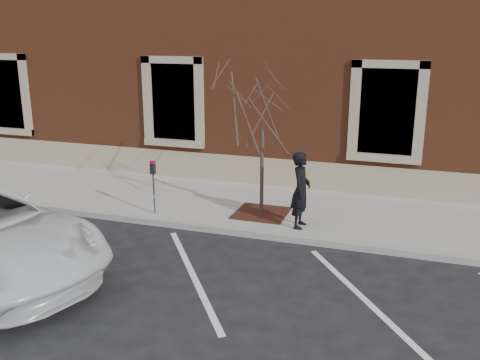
% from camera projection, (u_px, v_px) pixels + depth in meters
% --- Properties ---
extents(ground, '(120.00, 120.00, 0.00)m').
position_uv_depth(ground, '(232.00, 234.00, 12.04)').
color(ground, '#28282B').
rests_on(ground, ground).
extents(sidewalk_near, '(40.00, 3.50, 0.15)m').
position_uv_depth(sidewalk_near, '(254.00, 207.00, 13.61)').
color(sidewalk_near, '#AEACA3').
rests_on(sidewalk_near, ground).
extents(curb_near, '(40.00, 0.12, 0.15)m').
position_uv_depth(curb_near, '(231.00, 231.00, 11.97)').
color(curb_near, '#9E9E99').
rests_on(curb_near, ground).
extents(parking_stripes, '(28.00, 4.40, 0.01)m').
position_uv_depth(parking_stripes, '(193.00, 275.00, 10.03)').
color(parking_stripes, silver).
rests_on(parking_stripes, ground).
extents(building_civic, '(40.00, 8.62, 8.00)m').
position_uv_depth(building_civic, '(307.00, 43.00, 18.01)').
color(building_civic, brown).
rests_on(building_civic, ground).
extents(man, '(0.43, 0.64, 1.72)m').
position_uv_depth(man, '(301.00, 190.00, 11.83)').
color(man, black).
rests_on(man, sidewalk_near).
extents(parking_meter, '(0.12, 0.09, 1.31)m').
position_uv_depth(parking_meter, '(153.00, 177.00, 12.67)').
color(parking_meter, '#595B60').
rests_on(parking_meter, sidewalk_near).
extents(tree_grate, '(1.23, 1.23, 0.03)m').
position_uv_depth(tree_grate, '(261.00, 213.00, 12.90)').
color(tree_grate, '#431E15').
rests_on(tree_grate, sidewalk_near).
extents(sapling, '(2.29, 2.29, 3.82)m').
position_uv_depth(sapling, '(263.00, 103.00, 12.17)').
color(sapling, '#45362A').
rests_on(sapling, sidewalk_near).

